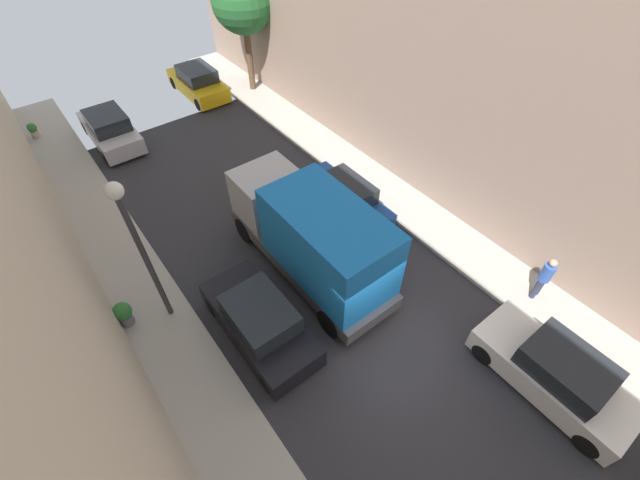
{
  "coord_description": "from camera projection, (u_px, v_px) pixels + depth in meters",
  "views": [
    {
      "loc": [
        -5.33,
        -3.64,
        11.16
      ],
      "look_at": [
        0.84,
        4.33,
        0.5
      ],
      "focal_mm": 23.13,
      "sensor_mm": 36.0,
      "label": 1
    }
  ],
  "objects": [
    {
      "name": "delivery_truck",
      "position": [
        312.0,
        236.0,
        13.02
      ],
      "size": [
        2.26,
        6.6,
        3.38
      ],
      "color": "#4C4C51",
      "rests_on": "ground"
    },
    {
      "name": "potted_plant_1",
      "position": [
        123.0,
        313.0,
        12.38
      ],
      "size": [
        0.57,
        0.57,
        0.87
      ],
      "color": "slate",
      "rests_on": "sidewalk_left"
    },
    {
      "name": "sidewalk_left",
      "position": [
        240.0,
        457.0,
        10.17
      ],
      "size": [
        2.0,
        44.0,
        0.15
      ],
      "primitive_type": "cube",
      "color": "#A8A399",
      "rests_on": "ground"
    },
    {
      "name": "lamp_post",
      "position": [
        136.0,
        237.0,
        10.5
      ],
      "size": [
        0.44,
        0.44,
        5.17
      ],
      "color": "#333338",
      "rests_on": "sidewalk_left"
    },
    {
      "name": "pedestrian",
      "position": [
        544.0,
        277.0,
        12.79
      ],
      "size": [
        0.4,
        0.36,
        1.72
      ],
      "color": "#2D334C",
      "rests_on": "sidewalk_right"
    },
    {
      "name": "potted_plant_2",
      "position": [
        33.0,
        130.0,
        19.58
      ],
      "size": [
        0.41,
        0.41,
        0.72
      ],
      "color": "#B2A899",
      "rests_on": "sidewalk_left"
    },
    {
      "name": "ground",
      "position": [
        386.0,
        347.0,
        12.33
      ],
      "size": [
        32.0,
        32.0,
        0.0
      ],
      "primitive_type": "plane",
      "color": "#2D2D33"
    },
    {
      "name": "parked_car_right_3",
      "position": [
        342.0,
        200.0,
        15.84
      ],
      "size": [
        1.78,
        4.2,
        1.57
      ],
      "color": "#194799",
      "rests_on": "ground"
    },
    {
      "name": "parked_car_right_2",
      "position": [
        555.0,
        373.0,
        11.01
      ],
      "size": [
        1.78,
        4.2,
        1.57
      ],
      "color": "white",
      "rests_on": "ground"
    },
    {
      "name": "street_tree_1",
      "position": [
        242.0,
        1.0,
        20.04
      ],
      "size": [
        3.08,
        3.08,
        6.02
      ],
      "color": "brown",
      "rests_on": "sidewalk_right"
    },
    {
      "name": "sidewalk_right",
      "position": [
        490.0,
        267.0,
        14.37
      ],
      "size": [
        2.0,
        44.0,
        0.15
      ],
      "primitive_type": "cube",
      "color": "#A8A399",
      "rests_on": "ground"
    },
    {
      "name": "parked_car_left_3",
      "position": [
        110.0,
        129.0,
        19.27
      ],
      "size": [
        1.78,
        4.2,
        1.57
      ],
      "color": "silver",
      "rests_on": "ground"
    },
    {
      "name": "parked_car_left_2",
      "position": [
        260.0,
        321.0,
        12.11
      ],
      "size": [
        1.78,
        4.2,
        1.57
      ],
      "color": "black",
      "rests_on": "ground"
    },
    {
      "name": "parked_car_right_4",
      "position": [
        198.0,
        82.0,
        22.54
      ],
      "size": [
        1.78,
        4.2,
        1.57
      ],
      "color": "gold",
      "rests_on": "ground"
    }
  ]
}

